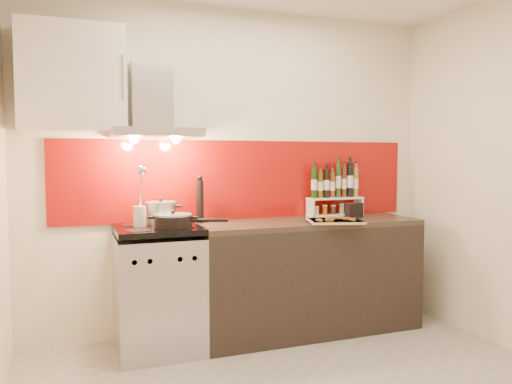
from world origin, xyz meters
name	(u,v)px	position (x,y,z in m)	size (l,w,h in m)	color
back_wall	(237,170)	(0.00, 1.40, 1.30)	(3.40, 0.02, 2.60)	silver
backsplash	(243,180)	(0.05, 1.39, 1.22)	(3.00, 0.02, 0.64)	#920E07
range_stove	(159,290)	(-0.70, 1.10, 0.44)	(0.60, 0.60, 0.91)	#B7B7BA
counter	(307,276)	(0.50, 1.10, 0.45)	(1.80, 0.60, 0.90)	black
range_hood	(153,111)	(-0.70, 1.24, 1.74)	(0.62, 0.50, 0.61)	#B7B7BA
upper_cabinet	(72,78)	(-1.25, 1.22, 1.95)	(0.70, 0.35, 0.72)	white
stock_pot	(161,213)	(-0.66, 1.22, 0.99)	(0.23, 0.23, 0.20)	#B7B7BA
saute_pan	(174,221)	(-0.60, 1.00, 0.96)	(0.51, 0.27, 0.12)	black
utensil_jar	(140,210)	(-0.82, 1.12, 1.03)	(0.09, 0.14, 0.45)	silver
pepper_mill	(200,200)	(-0.35, 1.25, 1.08)	(0.06, 0.06, 0.37)	black
step_shelf	(335,192)	(0.85, 1.29, 1.10)	(0.49, 0.13, 0.46)	white
caddy_box	(354,210)	(0.94, 1.13, 0.96)	(0.15, 0.06, 0.13)	black
baking_tray	(334,221)	(0.63, 0.90, 0.92)	(0.50, 0.44, 0.03)	silver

